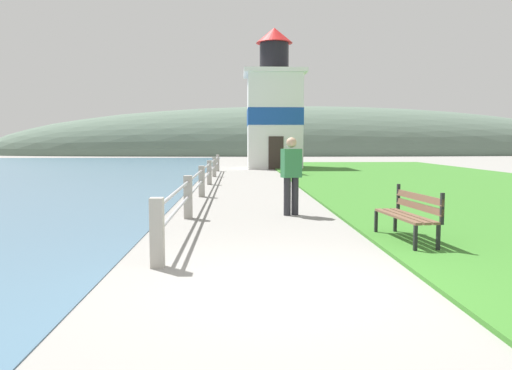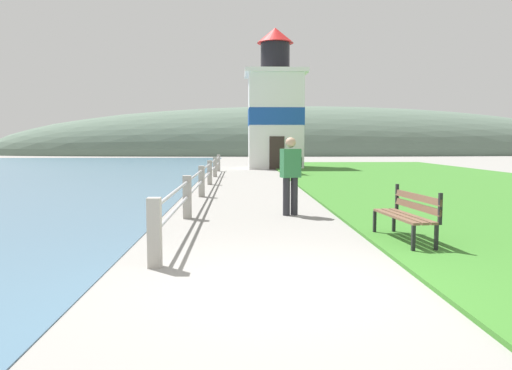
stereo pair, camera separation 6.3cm
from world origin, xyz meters
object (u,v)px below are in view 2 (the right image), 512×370
Objects in this scene: lighthouse at (275,111)px; person_strolling at (290,173)px; park_bench_midway at (295,165)px; park_bench_near at (408,212)px.

lighthouse is 4.84× the size of person_strolling.
park_bench_midway is 1.03× the size of person_strolling.
person_strolling reaches higher than park_bench_midway.
lighthouse reaches higher than park_bench_midway.
park_bench_midway is 0.21× the size of lighthouse.
person_strolling reaches higher than park_bench_near.
park_bench_near is 0.19× the size of lighthouse.
person_strolling is (-1.10, -20.22, -2.64)m from lighthouse.
lighthouse is 20.42m from person_strolling.
person_strolling is (-1.65, 3.28, 0.44)m from park_bench_near.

